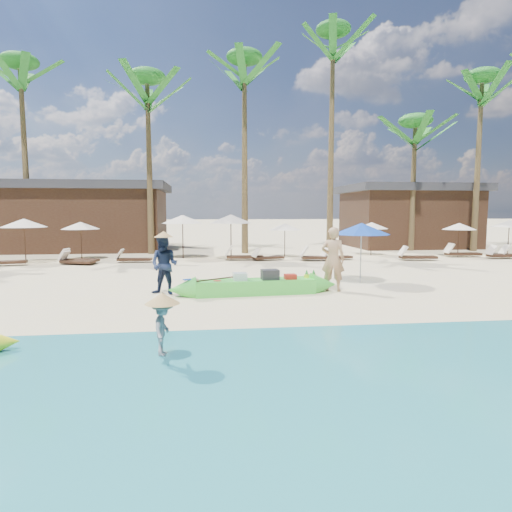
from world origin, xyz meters
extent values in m
plane|color=beige|center=(0.00, 0.00, 0.00)|extent=(240.00, 240.00, 0.00)
cube|color=tan|center=(0.00, -5.00, 0.00)|extent=(240.00, 4.50, 0.01)
cube|color=green|center=(1.29, 1.32, 0.22)|extent=(3.66, 1.04, 0.43)
cube|color=white|center=(1.29, 1.32, 0.24)|extent=(3.14, 0.79, 0.19)
cube|color=#262628|center=(1.74, 1.36, 0.53)|extent=(0.54, 0.44, 0.40)
cube|color=silver|center=(0.83, 1.34, 0.49)|extent=(0.42, 0.37, 0.32)
cube|color=#AB2016|center=(2.37, 1.35, 0.46)|extent=(0.36, 0.31, 0.25)
cylinder|color=#AB2016|center=(0.15, 1.28, 0.39)|extent=(0.25, 0.25, 0.10)
cylinder|color=#262628|center=(-0.13, 1.15, 0.38)|extent=(0.23, 0.23, 0.09)
sphere|color=tan|center=(-0.47, 1.18, 0.44)|extent=(0.20, 0.20, 0.20)
cylinder|color=#FFFD20|center=(2.93, 1.54, 0.44)|extent=(0.16, 0.16, 0.20)
cylinder|color=#FFFD20|center=(3.15, 1.56, 0.44)|extent=(0.16, 0.16, 0.20)
imported|color=tan|center=(3.77, 1.56, 1.01)|extent=(0.86, 0.73, 2.01)
imported|color=#15203B|center=(-1.42, 1.61, 0.89)|extent=(1.05, 0.94, 1.79)
imported|color=gray|center=(-0.88, -4.49, 0.63)|extent=(0.39, 0.61, 0.90)
cylinder|color=#99999E|center=(5.16, 2.87, 1.02)|extent=(0.04, 0.04, 2.03)
cone|color=#123EA9|center=(5.16, 2.87, 1.89)|extent=(1.95, 1.95, 0.40)
cylinder|color=#352316|center=(-8.78, 10.25, 1.04)|extent=(0.05, 0.05, 2.08)
cone|color=beige|center=(-8.78, 10.25, 1.94)|extent=(2.08, 2.08, 0.42)
cube|color=#352316|center=(-9.36, 9.35, 0.16)|extent=(1.91, 0.99, 0.13)
cylinder|color=#352316|center=(-6.57, 11.59, 0.95)|extent=(0.05, 0.05, 1.89)
cone|color=beige|center=(-6.57, 11.59, 1.76)|extent=(1.89, 1.89, 0.38)
cube|color=#352316|center=(-6.19, 9.86, 0.16)|extent=(1.83, 0.88, 0.12)
cube|color=beige|center=(-6.95, 10.00, 0.47)|extent=(0.49, 0.63, 0.51)
cube|color=#352316|center=(-6.13, 9.34, 0.14)|extent=(1.66, 1.01, 0.11)
cube|color=beige|center=(-6.79, 9.57, 0.42)|extent=(0.51, 0.60, 0.46)
cylinder|color=#352316|center=(-1.38, 11.64, 1.12)|extent=(0.06, 0.06, 2.23)
cone|color=beige|center=(-1.38, 11.64, 2.08)|extent=(2.23, 2.23, 0.45)
cube|color=#352316|center=(-3.64, 10.01, 0.14)|extent=(1.65, 0.62, 0.11)
cube|color=beige|center=(-4.36, 10.06, 0.43)|extent=(0.40, 0.55, 0.47)
cylinder|color=#352316|center=(1.13, 10.83, 1.13)|extent=(0.06, 0.06, 2.26)
cone|color=beige|center=(1.13, 10.83, 2.10)|extent=(2.26, 2.26, 0.45)
cube|color=#352316|center=(1.81, 10.33, 0.16)|extent=(1.89, 0.69, 0.13)
cube|color=beige|center=(0.99, 10.37, 0.49)|extent=(0.45, 0.62, 0.55)
cube|color=#352316|center=(2.99, 10.09, 0.14)|extent=(1.64, 0.90, 0.11)
cube|color=beige|center=(2.33, 9.91, 0.41)|extent=(0.47, 0.58, 0.46)
cylinder|color=#352316|center=(4.08, 11.41, 0.89)|extent=(0.04, 0.04, 1.79)
cone|color=beige|center=(4.08, 11.41, 1.66)|extent=(1.79, 1.79, 0.36)
cube|color=#352316|center=(5.57, 9.58, 0.17)|extent=(1.94, 0.81, 0.13)
cube|color=beige|center=(4.75, 9.67, 0.50)|extent=(0.48, 0.65, 0.55)
cube|color=#352316|center=(6.52, 9.86, 0.14)|extent=(1.65, 0.83, 0.11)
cube|color=beige|center=(5.85, 9.71, 0.42)|extent=(0.45, 0.57, 0.46)
cylinder|color=#352316|center=(9.12, 11.84, 0.91)|extent=(0.05, 0.05, 1.82)
cone|color=beige|center=(9.12, 11.84, 1.69)|extent=(1.82, 1.82, 0.36)
cube|color=#352316|center=(10.59, 9.23, 0.16)|extent=(1.86, 0.79, 0.13)
cube|color=beige|center=(9.79, 9.32, 0.48)|extent=(0.47, 0.63, 0.53)
cylinder|color=#352316|center=(13.53, 10.49, 0.90)|extent=(0.05, 0.05, 1.80)
cone|color=beige|center=(13.53, 10.49, 1.68)|extent=(1.80, 1.80, 0.36)
cube|color=#352316|center=(13.83, 10.46, 0.16)|extent=(1.88, 0.71, 0.13)
cube|color=beige|center=(13.02, 10.51, 0.49)|extent=(0.45, 0.62, 0.54)
cube|color=#352316|center=(15.55, 9.47, 0.16)|extent=(1.77, 0.59, 0.12)
cube|color=beige|center=(14.78, 9.48, 0.47)|extent=(0.40, 0.58, 0.52)
cylinder|color=#352316|center=(16.68, 10.75, 0.97)|extent=(0.05, 0.05, 1.94)
cone|color=beige|center=(16.68, 10.75, 1.81)|extent=(1.94, 1.94, 0.39)
cube|color=beige|center=(15.62, 9.61, 0.47)|extent=(0.49, 0.63, 0.52)
cone|color=brown|center=(-10.45, 15.08, 5.45)|extent=(0.40, 0.40, 10.89)
ellipsoid|color=#1B6018|center=(-10.45, 15.08, 10.89)|extent=(2.08, 2.08, 0.88)
cone|color=brown|center=(-3.36, 14.27, 5.04)|extent=(0.40, 0.40, 10.08)
ellipsoid|color=#1B6018|center=(-3.36, 14.27, 10.08)|extent=(2.08, 2.08, 0.88)
cone|color=brown|center=(2.15, 14.01, 5.63)|extent=(0.40, 0.40, 11.26)
ellipsoid|color=#1B6018|center=(2.15, 14.01, 11.26)|extent=(2.08, 2.08, 0.88)
cone|color=brown|center=(7.45, 14.38, 6.58)|extent=(0.40, 0.40, 13.16)
ellipsoid|color=#1B6018|center=(7.45, 14.38, 13.16)|extent=(2.08, 2.08, 0.88)
cone|color=brown|center=(12.84, 14.52, 4.04)|extent=(0.40, 0.40, 8.07)
ellipsoid|color=#1B6018|center=(12.84, 14.52, 8.07)|extent=(2.08, 2.08, 0.88)
cone|color=brown|center=(16.57, 13.68, 5.32)|extent=(0.40, 0.40, 10.64)
ellipsoid|color=#1B6018|center=(16.57, 13.68, 10.64)|extent=(2.08, 2.08, 0.88)
cube|color=#352316|center=(-8.00, 17.50, 1.90)|extent=(10.00, 6.00, 3.80)
cube|color=#2D2D33|center=(-8.00, 17.50, 4.05)|extent=(10.80, 6.60, 0.50)
cube|color=#352316|center=(14.00, 17.50, 1.90)|extent=(8.00, 6.00, 3.80)
cube|color=#2D2D33|center=(14.00, 17.50, 4.05)|extent=(8.80, 6.60, 0.50)
camera|label=1|loc=(-0.18, -11.32, 2.50)|focal=30.00mm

